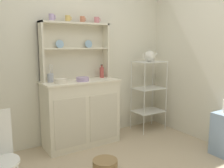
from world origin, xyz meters
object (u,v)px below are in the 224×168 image
at_px(bakers_rack, 149,87).
at_px(cup_lilac_0, 52,17).
at_px(utensil_jar, 50,78).
at_px(hutch_cabinet, 81,112).
at_px(porcelain_teapot, 150,56).
at_px(bowl_mixing_large, 61,81).
at_px(hutch_shelf_unit, 75,47).
at_px(floor_basket, 105,167).
at_px(jam_bottle, 102,72).

bearing_deg(bakers_rack, cup_lilac_0, 174.08).
relative_size(cup_lilac_0, utensil_jar, 0.39).
height_order(hutch_cabinet, porcelain_teapot, porcelain_teapot).
bearing_deg(bowl_mixing_large, porcelain_teapot, 1.52).
xyz_separation_m(bowl_mixing_large, porcelain_teapot, (1.49, 0.04, 0.27)).
bearing_deg(bowl_mixing_large, cup_lilac_0, 95.13).
height_order(hutch_shelf_unit, bakers_rack, hutch_shelf_unit).
distance_m(floor_basket, utensil_jar, 1.32).
distance_m(hutch_cabinet, bakers_rack, 1.21).
distance_m(floor_basket, cup_lilac_0, 1.93).
relative_size(bowl_mixing_large, porcelain_teapot, 0.61).
height_order(jam_bottle, utensil_jar, utensil_jar).
bearing_deg(hutch_cabinet, utensil_jar, 168.60).
bearing_deg(utensil_jar, cup_lilac_0, 35.40).
relative_size(floor_basket, porcelain_teapot, 1.04).
distance_m(hutch_cabinet, cup_lilac_0, 1.30).
distance_m(utensil_jar, porcelain_teapot, 1.59).
height_order(hutch_cabinet, floor_basket, hutch_cabinet).
bearing_deg(utensil_jar, jam_bottle, 0.66).
xyz_separation_m(hutch_shelf_unit, bowl_mixing_large, (-0.30, -0.24, -0.42)).
bearing_deg(bakers_rack, hutch_cabinet, 178.36).
bearing_deg(bakers_rack, floor_basket, -147.49).
xyz_separation_m(bakers_rack, floor_basket, (-1.32, -0.84, -0.63)).
bearing_deg(porcelain_teapot, bowl_mixing_large, -178.48).
height_order(hutch_shelf_unit, bowl_mixing_large, hutch_shelf_unit).
bearing_deg(hutch_cabinet, porcelain_teapot, -1.64).
bearing_deg(utensil_jar, bakers_rack, -4.06).
height_order(bakers_rack, porcelain_teapot, porcelain_teapot).
bearing_deg(utensil_jar, bowl_mixing_large, -61.86).
xyz_separation_m(hutch_shelf_unit, cup_lilac_0, (-0.32, -0.04, 0.37)).
bearing_deg(floor_basket, bakers_rack, 32.51).
height_order(cup_lilac_0, jam_bottle, cup_lilac_0).
relative_size(cup_lilac_0, porcelain_teapot, 0.35).
bearing_deg(hutch_shelf_unit, jam_bottle, -11.53).
relative_size(bakers_rack, utensil_jar, 4.83).
bearing_deg(cup_lilac_0, bakers_rack, -5.92).
distance_m(floor_basket, jam_bottle, 1.41).
bearing_deg(utensil_jar, porcelain_teapot, -4.06).
relative_size(hutch_shelf_unit, bakers_rack, 0.87).
bearing_deg(hutch_shelf_unit, hutch_cabinet, -90.00).
bearing_deg(hutch_cabinet, hutch_shelf_unit, 90.00).
distance_m(bowl_mixing_large, porcelain_teapot, 1.51).
distance_m(bakers_rack, utensil_jar, 1.59).
bearing_deg(floor_basket, porcelain_teapot, 32.54).
xyz_separation_m(jam_bottle, porcelain_teapot, (0.80, -0.12, 0.22)).
bearing_deg(hutch_shelf_unit, cup_lilac_0, -172.47).
height_order(floor_basket, cup_lilac_0, cup_lilac_0).
height_order(cup_lilac_0, porcelain_teapot, cup_lilac_0).
bearing_deg(porcelain_teapot, utensil_jar, 175.94).
bearing_deg(bakers_rack, porcelain_teapot, 180.00).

